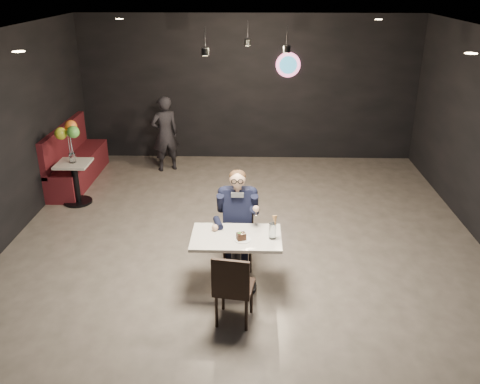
{
  "coord_description": "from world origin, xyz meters",
  "views": [
    {
      "loc": [
        0.12,
        -6.06,
        3.69
      ],
      "look_at": [
        -0.05,
        0.02,
        1.08
      ],
      "focal_mm": 38.0,
      "sensor_mm": 36.0,
      "label": 1
    }
  ],
  "objects_px": {
    "seated_man": "(238,218)",
    "balloon_vase": "(72,158)",
    "chair_near": "(234,286)",
    "side_table": "(76,185)",
    "booth_bench": "(76,154)",
    "sundae_glass": "(273,231)",
    "passerby": "(165,134)",
    "main_table": "(236,263)",
    "chair_far": "(238,236)"
  },
  "relations": [
    {
      "from": "side_table",
      "to": "balloon_vase",
      "type": "distance_m",
      "value": 0.49
    },
    {
      "from": "sundae_glass",
      "to": "side_table",
      "type": "distance_m",
      "value": 4.24
    },
    {
      "from": "booth_bench",
      "to": "passerby",
      "type": "height_order",
      "value": "passerby"
    },
    {
      "from": "seated_man",
      "to": "chair_near",
      "type": "bearing_deg",
      "value": -90.0
    },
    {
      "from": "main_table",
      "to": "seated_man",
      "type": "distance_m",
      "value": 0.65
    },
    {
      "from": "booth_bench",
      "to": "balloon_vase",
      "type": "xyz_separation_m",
      "value": [
        0.3,
        -1.0,
        0.28
      ]
    },
    {
      "from": "side_table",
      "to": "sundae_glass",
      "type": "bearing_deg",
      "value": -38.11
    },
    {
      "from": "chair_near",
      "to": "passerby",
      "type": "bearing_deg",
      "value": 117.04
    },
    {
      "from": "sundae_glass",
      "to": "booth_bench",
      "type": "bearing_deg",
      "value": 135.11
    },
    {
      "from": "seated_man",
      "to": "balloon_vase",
      "type": "distance_m",
      "value": 3.5
    },
    {
      "from": "chair_near",
      "to": "booth_bench",
      "type": "height_order",
      "value": "booth_bench"
    },
    {
      "from": "side_table",
      "to": "booth_bench",
      "type": "bearing_deg",
      "value": 106.7
    },
    {
      "from": "main_table",
      "to": "balloon_vase",
      "type": "xyz_separation_m",
      "value": [
        -2.87,
        2.55,
        0.46
      ]
    },
    {
      "from": "main_table",
      "to": "seated_man",
      "type": "height_order",
      "value": "seated_man"
    },
    {
      "from": "booth_bench",
      "to": "balloon_vase",
      "type": "distance_m",
      "value": 1.08
    },
    {
      "from": "chair_near",
      "to": "side_table",
      "type": "distance_m",
      "value": 4.3
    },
    {
      "from": "chair_far",
      "to": "booth_bench",
      "type": "xyz_separation_m",
      "value": [
        -3.17,
        3.0,
        0.09
      ]
    },
    {
      "from": "seated_man",
      "to": "balloon_vase",
      "type": "bearing_deg",
      "value": 145.07
    },
    {
      "from": "chair_far",
      "to": "passerby",
      "type": "xyz_separation_m",
      "value": [
        -1.58,
        3.69,
        0.3
      ]
    },
    {
      "from": "side_table",
      "to": "chair_near",
      "type": "bearing_deg",
      "value": -48.1
    },
    {
      "from": "chair_near",
      "to": "booth_bench",
      "type": "relative_size",
      "value": 0.42
    },
    {
      "from": "chair_far",
      "to": "seated_man",
      "type": "bearing_deg",
      "value": 45.0
    },
    {
      "from": "main_table",
      "to": "side_table",
      "type": "height_order",
      "value": "main_table"
    },
    {
      "from": "sundae_glass",
      "to": "balloon_vase",
      "type": "distance_m",
      "value": 4.21
    },
    {
      "from": "sundae_glass",
      "to": "passerby",
      "type": "bearing_deg",
      "value": 115.19
    },
    {
      "from": "chair_far",
      "to": "main_table",
      "type": "bearing_deg",
      "value": -90.0
    },
    {
      "from": "seated_man",
      "to": "sundae_glass",
      "type": "relative_size",
      "value": 7.33
    },
    {
      "from": "main_table",
      "to": "passerby",
      "type": "relative_size",
      "value": 0.72
    },
    {
      "from": "main_table",
      "to": "side_table",
      "type": "xyz_separation_m",
      "value": [
        -2.87,
        2.55,
        -0.03
      ]
    },
    {
      "from": "passerby",
      "to": "chair_near",
      "type": "bearing_deg",
      "value": 80.55
    },
    {
      "from": "balloon_vase",
      "to": "chair_near",
      "type": "bearing_deg",
      "value": -48.1
    },
    {
      "from": "main_table",
      "to": "chair_far",
      "type": "xyz_separation_m",
      "value": [
        0.0,
        0.55,
        0.09
      ]
    },
    {
      "from": "sundae_glass",
      "to": "balloon_vase",
      "type": "bearing_deg",
      "value": 141.89
    },
    {
      "from": "main_table",
      "to": "chair_near",
      "type": "relative_size",
      "value": 1.2
    },
    {
      "from": "chair_near",
      "to": "side_table",
      "type": "relative_size",
      "value": 1.34
    },
    {
      "from": "balloon_vase",
      "to": "side_table",
      "type": "bearing_deg",
      "value": 0.0
    },
    {
      "from": "seated_man",
      "to": "booth_bench",
      "type": "bearing_deg",
      "value": 136.53
    },
    {
      "from": "main_table",
      "to": "chair_far",
      "type": "relative_size",
      "value": 1.2
    },
    {
      "from": "main_table",
      "to": "sundae_glass",
      "type": "bearing_deg",
      "value": -5.45
    },
    {
      "from": "balloon_vase",
      "to": "passerby",
      "type": "relative_size",
      "value": 0.11
    },
    {
      "from": "booth_bench",
      "to": "main_table",
      "type": "bearing_deg",
      "value": -48.27
    },
    {
      "from": "main_table",
      "to": "passerby",
      "type": "bearing_deg",
      "value": 110.37
    },
    {
      "from": "seated_man",
      "to": "booth_bench",
      "type": "relative_size",
      "value": 0.65
    },
    {
      "from": "main_table",
      "to": "passerby",
      "type": "height_order",
      "value": "passerby"
    },
    {
      "from": "sundae_glass",
      "to": "passerby",
      "type": "xyz_separation_m",
      "value": [
        -2.02,
        4.29,
        -0.09
      ]
    },
    {
      "from": "main_table",
      "to": "chair_near",
      "type": "xyz_separation_m",
      "value": [
        0.0,
        -0.64,
        0.09
      ]
    },
    {
      "from": "sundae_glass",
      "to": "side_table",
      "type": "bearing_deg",
      "value": 141.89
    },
    {
      "from": "side_table",
      "to": "chair_far",
      "type": "bearing_deg",
      "value": -34.93
    },
    {
      "from": "seated_man",
      "to": "passerby",
      "type": "xyz_separation_m",
      "value": [
        -1.58,
        3.69,
        0.04
      ]
    },
    {
      "from": "main_table",
      "to": "side_table",
      "type": "distance_m",
      "value": 3.84
    }
  ]
}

